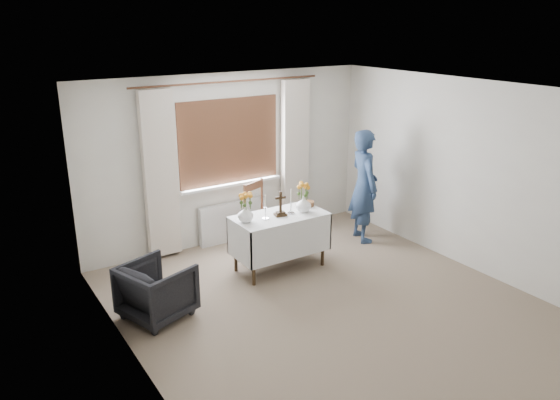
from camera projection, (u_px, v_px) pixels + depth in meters
The scene contains 12 objects.
ground at pixel (331, 307), 6.39m from camera, with size 5.00×5.00×0.00m, color #86725C.
altar_table at pixel (280, 242), 7.27m from camera, with size 1.24×0.64×0.76m, color silver.
wooden_chair at pixel (265, 218), 7.78m from camera, with size 0.47×0.47×1.02m, color #5A2F1F, non-canonical shape.
armchair at pixel (157, 291), 6.10m from camera, with size 0.69×0.71×0.64m, color black.
person at pixel (364, 186), 8.10m from camera, with size 0.62×0.41×1.70m, color navy.
radiator at pixel (233, 221), 8.23m from camera, with size 1.10×0.10×0.60m, color silver.
wooden_cross at pixel (280, 204), 7.07m from camera, with size 0.15×0.11×0.33m, color black, non-canonical shape.
candlestick_left at pixel (265, 207), 6.96m from camera, with size 0.09×0.09×0.32m, color silver, non-canonical shape.
candlestick_right at pixel (291, 201), 7.16m from camera, with size 0.10×0.10×0.34m, color silver, non-canonical shape.
flower_vase_left at pixel (246, 214), 6.88m from camera, with size 0.20×0.20×0.21m, color white.
flower_vase_right at pixel (303, 204), 7.25m from camera, with size 0.20×0.20×0.21m, color white.
wicker_basket at pixel (308, 204), 7.49m from camera, with size 0.17×0.17×0.07m, color brown.
Camera 1 is at (-3.55, -4.45, 3.22)m, focal length 35.00 mm.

